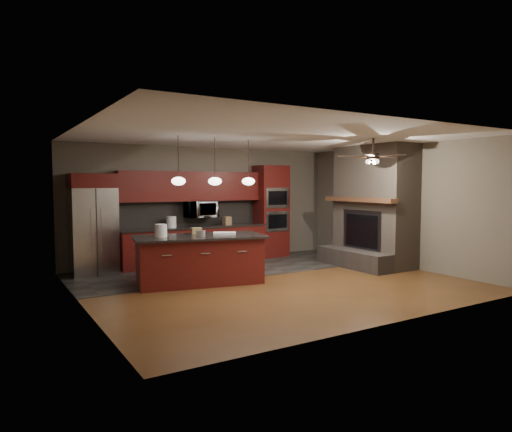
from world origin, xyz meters
TOP-DOWN VIEW (x-y plane):
  - ground at (0.00, 0.00)m, footprint 7.00×7.00m
  - ceiling at (0.00, 0.00)m, footprint 7.00×6.00m
  - back_wall at (0.00, 3.00)m, footprint 7.00×0.02m
  - right_wall at (3.50, 0.00)m, footprint 0.02×6.00m
  - left_wall at (-3.50, 0.00)m, footprint 0.02×6.00m
  - slate_tile_patch at (0.00, 1.80)m, footprint 7.00×2.40m
  - fireplace_column at (3.04, 0.40)m, footprint 1.30×2.10m
  - back_cabinetry at (-0.48, 2.74)m, footprint 3.59×0.64m
  - oven_tower at (1.70, 2.69)m, footprint 0.80×0.63m
  - microwave at (-0.27, 2.75)m, footprint 0.73×0.41m
  - refrigerator at (-2.80, 2.62)m, footprint 0.91×0.75m
  - kitchen_island at (-1.24, 0.70)m, footprint 2.64×1.60m
  - white_bucket at (-1.95, 0.85)m, footprint 0.30×0.30m
  - paint_can at (-1.27, 0.56)m, footprint 0.22×0.22m
  - paint_tray at (-0.73, 0.62)m, footprint 0.53×0.47m
  - cardboard_box at (-1.15, 1.02)m, footprint 0.22×0.18m
  - counter_bucket at (-1.04, 2.70)m, footprint 0.24×0.24m
  - counter_box at (0.38, 2.65)m, footprint 0.20×0.16m
  - pendant_left at (-1.65, 0.70)m, footprint 0.26×0.26m
  - pendant_center at (-0.90, 0.70)m, footprint 0.26×0.26m
  - pendant_right at (-0.15, 0.70)m, footprint 0.26×0.26m
  - ceiling_fan at (1.80, -0.80)m, footprint 1.27×1.33m

SIDE VIEW (x-z plane):
  - ground at x=0.00m, z-range 0.00..0.00m
  - slate_tile_patch at x=0.00m, z-range 0.00..0.01m
  - kitchen_island at x=-1.24m, z-range 0.00..0.92m
  - back_cabinetry at x=-0.48m, z-range -0.21..1.99m
  - paint_tray at x=-0.73m, z-range 0.92..0.96m
  - paint_can at x=-1.27m, z-range 0.92..1.03m
  - cardboard_box at x=-1.15m, z-range 0.92..1.04m
  - counter_box at x=0.38m, z-range 0.90..1.10m
  - counter_bucket at x=-1.04m, z-range 0.90..1.16m
  - white_bucket at x=-1.95m, z-range 0.92..1.16m
  - refrigerator at x=-2.80m, z-range 0.00..2.12m
  - oven_tower at x=1.70m, z-range 0.00..2.38m
  - fireplace_column at x=3.04m, z-range -0.10..2.70m
  - microwave at x=-0.27m, z-range 1.05..1.55m
  - back_wall at x=0.00m, z-range 0.00..2.80m
  - right_wall at x=3.50m, z-range 0.00..2.80m
  - left_wall at x=-3.50m, z-range 0.00..2.80m
  - pendant_left at x=-1.65m, z-range 1.51..2.42m
  - pendant_center at x=-0.90m, z-range 1.51..2.42m
  - pendant_right at x=-0.15m, z-range 1.51..2.42m
  - ceiling_fan at x=1.80m, z-range 2.25..2.66m
  - ceiling at x=0.00m, z-range 2.79..2.81m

